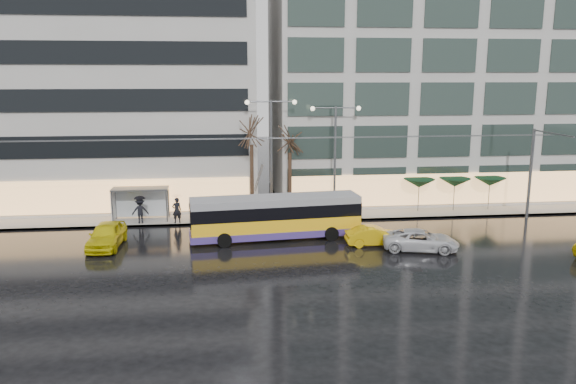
{
  "coord_description": "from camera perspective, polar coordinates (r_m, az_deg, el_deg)",
  "views": [
    {
      "loc": [
        -1.54,
        -32.02,
        11.02
      ],
      "look_at": [
        2.65,
        5.0,
        3.24
      ],
      "focal_mm": 35.0,
      "sensor_mm": 36.0,
      "label": 1
    }
  ],
  "objects": [
    {
      "name": "tree_a",
      "position": [
        43.25,
        -3.75,
        6.56
      ],
      "size": [
        3.2,
        3.2,
        8.4
      ],
      "color": "black",
      "rests_on": "sidewalk"
    },
    {
      "name": "sedan_silver",
      "position": [
        37.0,
        13.32,
        -4.78
      ],
      "size": [
        5.19,
        3.3,
        1.33
      ],
      "primitive_type": "imported",
      "rotation": [
        0.0,
        0.0,
        1.33
      ],
      "color": "silver",
      "rests_on": "ground"
    },
    {
      "name": "tree_b",
      "position": [
        43.76,
        0.2,
        5.74
      ],
      "size": [
        3.2,
        3.2,
        7.7
      ],
      "color": "black",
      "rests_on": "sidewalk"
    },
    {
      "name": "parasol_b",
      "position": [
        47.62,
        16.58,
        0.93
      ],
      "size": [
        2.5,
        2.5,
        2.65
      ],
      "color": "#595B60",
      "rests_on": "sidewalk"
    },
    {
      "name": "taxi_a",
      "position": [
        38.45,
        -17.95,
        -4.18
      ],
      "size": [
        2.15,
        4.87,
        1.63
      ],
      "primitive_type": "imported",
      "rotation": [
        0.0,
        0.0,
        -0.05
      ],
      "color": "#D3C60B",
      "rests_on": "ground"
    },
    {
      "name": "kerb",
      "position": [
        42.65,
        -1.48,
        -3.07
      ],
      "size": [
        80.0,
        0.1,
        0.15
      ],
      "primitive_type": "cube",
      "color": "slate",
      "rests_on": "ground"
    },
    {
      "name": "street_lamp_far",
      "position": [
        43.98,
        4.81,
        4.83
      ],
      "size": [
        3.96,
        0.36,
        8.53
      ],
      "color": "#595B60",
      "rests_on": "sidewalk"
    },
    {
      "name": "bus_shelter",
      "position": [
        44.19,
        -15.22,
        -0.45
      ],
      "size": [
        4.2,
        1.6,
        2.51
      ],
      "color": "#595B60",
      "rests_on": "sidewalk"
    },
    {
      "name": "parasol_c",
      "position": [
        48.87,
        19.82,
        0.99
      ],
      "size": [
        2.5,
        2.5,
        2.65
      ],
      "color": "#595B60",
      "rests_on": "sidewalk"
    },
    {
      "name": "pedestrian_b",
      "position": [
        42.91,
        -9.51,
        -1.88
      ],
      "size": [
        0.97,
        0.85,
        1.69
      ],
      "color": "black",
      "rests_on": "sidewalk"
    },
    {
      "name": "trolleybus",
      "position": [
        38.22,
        -1.27,
        -2.7
      ],
      "size": [
        11.72,
        4.83,
        5.36
      ],
      "color": "yellow",
      "rests_on": "ground"
    },
    {
      "name": "parasol_a",
      "position": [
        46.54,
        13.18,
        0.87
      ],
      "size": [
        2.5,
        2.5,
        2.65
      ],
      "color": "#595B60",
      "rests_on": "sidewalk"
    },
    {
      "name": "pedestrian_a",
      "position": [
        42.65,
        -11.26,
        -1.25
      ],
      "size": [
        1.25,
        1.27,
        2.19
      ],
      "color": "black",
      "rests_on": "sidewalk"
    },
    {
      "name": "sidewalk",
      "position": [
        47.44,
        -2.0,
        -1.55
      ],
      "size": [
        80.0,
        10.0,
        0.15
      ],
      "primitive_type": "cube",
      "color": "gray",
      "rests_on": "ground"
    },
    {
      "name": "ground",
      "position": [
        33.9,
        -3.53,
        -7.2
      ],
      "size": [
        140.0,
        140.0,
        0.0
      ],
      "primitive_type": "plane",
      "color": "black",
      "rests_on": "ground"
    },
    {
      "name": "catenary",
      "position": [
        40.61,
        -2.78,
        2.19
      ],
      "size": [
        42.24,
        5.12,
        7.0
      ],
      "color": "#595B60",
      "rests_on": "ground"
    },
    {
      "name": "building_right",
      "position": [
        55.02,
        15.89,
        13.06
      ],
      "size": [
        32.0,
        14.0,
        25.0
      ],
      "primitive_type": "cube",
      "color": "#AAA7A2",
      "rests_on": "sidewalk"
    },
    {
      "name": "street_lamp_near",
      "position": [
        43.26,
        -1.72,
        5.12
      ],
      "size": [
        3.96,
        0.36,
        9.03
      ],
      "color": "#595B60",
      "rests_on": "sidewalk"
    },
    {
      "name": "pedestrian_c",
      "position": [
        43.23,
        -14.8,
        -1.62
      ],
      "size": [
        1.32,
        0.93,
        2.11
      ],
      "color": "black",
      "rests_on": "sidewalk"
    },
    {
      "name": "taxi_b",
      "position": [
        37.48,
        8.79,
        -4.43
      ],
      "size": [
        3.87,
        1.41,
        1.27
      ],
      "primitive_type": "imported",
      "rotation": [
        0.0,
        0.0,
        1.55
      ],
      "color": "gold",
      "rests_on": "ground"
    },
    {
      "name": "building_left",
      "position": [
        53.03,
        -22.72,
        11.05
      ],
      "size": [
        34.0,
        14.0,
        22.0
      ],
      "primitive_type": "cube",
      "color": "#AAA7A2",
      "rests_on": "sidewalk"
    }
  ]
}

